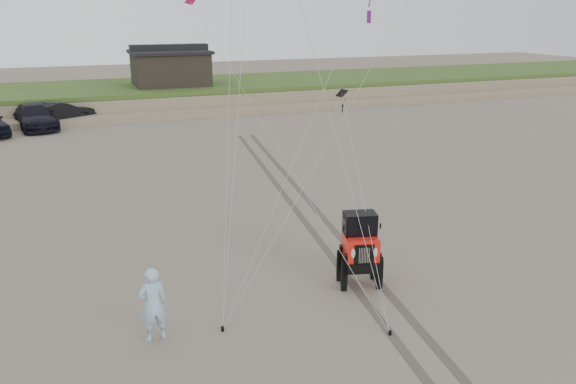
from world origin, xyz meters
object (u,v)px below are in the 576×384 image
at_px(cabin, 170,67).
at_px(man, 153,305).
at_px(truck_c, 35,116).
at_px(truck_b, 59,113).
at_px(jeep, 360,258).

bearing_deg(cabin, man, -101.10).
relative_size(cabin, truck_c, 1.12).
distance_m(truck_b, man, 30.47).
bearing_deg(man, truck_c, -89.28).
bearing_deg(jeep, truck_b, 119.82).
xyz_separation_m(cabin, truck_b, (-9.02, -5.76, -2.43)).
bearing_deg(truck_b, man, 154.37).
bearing_deg(man, cabin, -107.05).
bearing_deg(man, jeep, -179.22).
xyz_separation_m(jeep, man, (-5.94, -0.70, 0.07)).
height_order(truck_b, man, man).
relative_size(truck_b, jeep, 1.05).
height_order(cabin, jeep, cabin).
height_order(truck_c, jeep, jeep).
distance_m(cabin, truck_b, 10.98).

